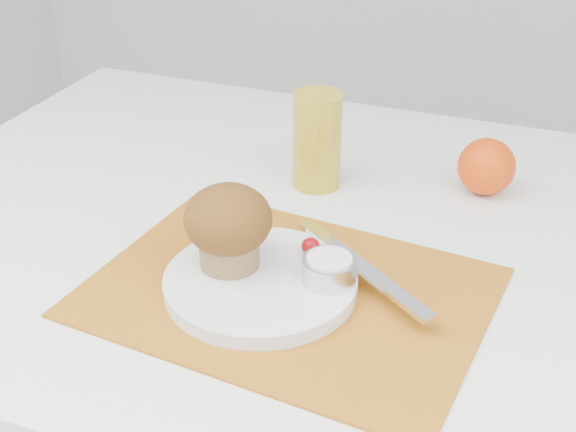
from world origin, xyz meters
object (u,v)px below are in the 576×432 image
at_px(juice_glass, 317,140).
at_px(orange, 486,167).
at_px(muffin, 228,225).
at_px(plate, 260,283).

bearing_deg(juice_glass, orange, 15.37).
bearing_deg(muffin, juice_glass, 87.05).
relative_size(orange, muffin, 0.79).
bearing_deg(orange, plate, -120.37).
distance_m(plate, muffin, 0.07).
relative_size(orange, juice_glass, 0.58).
height_order(plate, juice_glass, juice_glass).
relative_size(plate, orange, 2.77).
xyz_separation_m(orange, juice_glass, (-0.21, -0.06, 0.03)).
bearing_deg(plate, muffin, 165.04).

